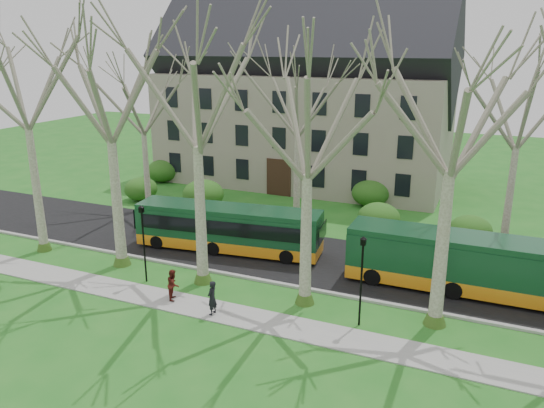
{
  "coord_description": "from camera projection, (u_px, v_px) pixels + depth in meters",
  "views": [
    {
      "loc": [
        11.02,
        -22.86,
        12.58
      ],
      "look_at": [
        -0.16,
        3.0,
        4.06
      ],
      "focal_mm": 35.0,
      "sensor_mm": 36.0,
      "label": 1
    }
  ],
  "objects": [
    {
      "name": "bus_lead",
      "position": [
        228.0,
        228.0,
        33.25
      ],
      "size": [
        11.92,
        3.83,
        2.93
      ],
      "primitive_type": null,
      "rotation": [
        0.0,
        0.0,
        0.12
      ],
      "color": "#124023",
      "rests_on": "road"
    },
    {
      "name": "curb",
      "position": [
        264.0,
        281.0,
        29.21
      ],
      "size": [
        80.0,
        0.25,
        0.14
      ],
      "primitive_type": "cube",
      "color": "#A5A39E",
      "rests_on": "ground"
    },
    {
      "name": "road",
      "position": [
        290.0,
        256.0,
        32.74
      ],
      "size": [
        80.0,
        8.0,
        0.06
      ],
      "primitive_type": "cube",
      "color": "black",
      "rests_on": "ground"
    },
    {
      "name": "lamp_row",
      "position": [
        243.0,
        254.0,
        26.29
      ],
      "size": [
        36.22,
        0.22,
        4.3
      ],
      "color": "black",
      "rests_on": "ground"
    },
    {
      "name": "tree_row_far",
      "position": [
        303.0,
        144.0,
        36.35
      ],
      "size": [
        33.0,
        7.0,
        12.0
      ],
      "color": "gray",
      "rests_on": "ground"
    },
    {
      "name": "building",
      "position": [
        304.0,
        95.0,
        48.95
      ],
      "size": [
        26.5,
        12.2,
        16.0
      ],
      "color": "gray",
      "rests_on": "ground"
    },
    {
      "name": "sidewalk",
      "position": [
        230.0,
        314.0,
        25.71
      ],
      "size": [
        70.0,
        2.0,
        0.06
      ],
      "primitive_type": "cube",
      "color": "gray",
      "rests_on": "ground"
    },
    {
      "name": "pedestrian_b",
      "position": [
        173.0,
        284.0,
        26.95
      ],
      "size": [
        0.89,
        0.97,
        1.61
      ],
      "primitive_type": "imported",
      "rotation": [
        0.0,
        0.0,
        2.01
      ],
      "color": "#4F1712",
      "rests_on": "sidewalk"
    },
    {
      "name": "ground",
      "position": [
        252.0,
        293.0,
        27.92
      ],
      "size": [
        120.0,
        120.0,
        0.0
      ],
      "primitive_type": "plane",
      "color": "#20681D",
      "rests_on": "ground"
    },
    {
      "name": "hedges",
      "position": [
        275.0,
        198.0,
        41.7
      ],
      "size": [
        30.6,
        8.6,
        2.0
      ],
      "color": "#275718",
      "rests_on": "ground"
    },
    {
      "name": "bus_follow",
      "position": [
        470.0,
        264.0,
        27.56
      ],
      "size": [
        12.61,
        2.69,
        3.15
      ],
      "primitive_type": null,
      "rotation": [
        0.0,
        0.0,
        0.01
      ],
      "color": "#124023",
      "rests_on": "road"
    },
    {
      "name": "tree_row_verge",
      "position": [
        253.0,
        162.0,
        26.15
      ],
      "size": [
        49.0,
        7.0,
        14.0
      ],
      "color": "gray",
      "rests_on": "ground"
    },
    {
      "name": "pedestrian_a",
      "position": [
        212.0,
        298.0,
        25.41
      ],
      "size": [
        0.42,
        0.63,
        1.72
      ],
      "primitive_type": "imported",
      "rotation": [
        0.0,
        0.0,
        -1.59
      ],
      "color": "black",
      "rests_on": "sidewalk"
    }
  ]
}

